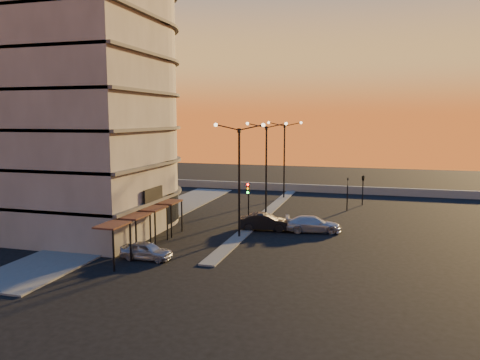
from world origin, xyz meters
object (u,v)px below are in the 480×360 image
streetlamp_mid (266,160)px  car_sedan (265,222)px  traffic_light_main (248,198)px  car_hatchback (147,251)px  car_wagon (313,224)px

streetlamp_mid → car_sedan: (1.50, -6.93, -4.84)m
traffic_light_main → car_hatchback: traffic_light_main is taller
streetlamp_mid → car_hatchback: 18.88m
streetlamp_mid → car_wagon: (5.67, -6.35, -4.89)m
car_hatchback → car_wagon: car_wagon is taller
traffic_light_main → car_wagon: (5.67, 0.78, -2.18)m
streetlamp_mid → car_wagon: streetlamp_mid is taller
streetlamp_mid → car_sedan: bearing=-77.8°
streetlamp_mid → traffic_light_main: (0.00, -7.13, -2.70)m
traffic_light_main → car_sedan: bearing=7.6°
traffic_light_main → car_hatchback: bearing=-113.7°
car_wagon → car_sedan: bearing=86.3°
car_hatchback → car_wagon: 15.26m
streetlamp_mid → car_hatchback: bearing=-104.6°
streetlamp_mid → car_hatchback: streetlamp_mid is taller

